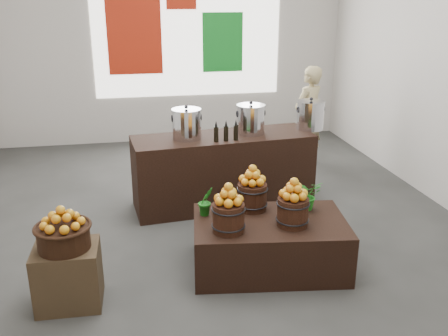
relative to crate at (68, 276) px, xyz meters
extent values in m
plane|color=#393937|center=(1.36, 1.38, -0.27)|extent=(7.00, 7.00, 0.00)
cube|color=#B6B0A8|center=(1.36, 4.88, 1.73)|extent=(6.00, 0.04, 4.00)
cube|color=white|center=(1.66, 4.86, 1.73)|extent=(3.20, 0.02, 2.40)
cube|color=#A6200C|center=(0.76, 4.85, 1.63)|extent=(0.90, 0.04, 1.40)
cube|color=#137B22|center=(2.26, 4.85, 1.43)|extent=(0.70, 0.04, 1.00)
cube|color=#473421|center=(0.00, 0.00, 0.00)|extent=(0.55, 0.45, 0.53)
cylinder|color=black|center=(0.00, 0.00, 0.36)|extent=(0.43, 0.43, 0.19)
cube|color=black|center=(1.84, 0.26, -0.02)|extent=(1.54, 1.07, 0.50)
cylinder|color=#32180D|center=(1.40, 0.11, 0.36)|extent=(0.29, 0.29, 0.27)
cylinder|color=#32180D|center=(2.01, 0.12, 0.36)|extent=(0.29, 0.29, 0.27)
cylinder|color=#32180D|center=(1.73, 0.54, 0.36)|extent=(0.29, 0.29, 0.27)
imported|color=#166515|center=(2.26, 0.44, 0.38)|extent=(0.31, 0.29, 0.30)
imported|color=#166515|center=(1.26, 0.50, 0.37)|extent=(0.19, 0.18, 0.28)
cube|color=black|center=(1.69, 1.84, 0.18)|extent=(2.24, 0.90, 0.89)
cylinder|color=silver|center=(1.25, 1.79, 0.79)|extent=(0.34, 0.34, 0.34)
cylinder|color=silver|center=(2.04, 1.87, 0.79)|extent=(0.34, 0.34, 0.34)
cylinder|color=silver|center=(2.83, 1.94, 0.79)|extent=(0.34, 0.34, 0.34)
imported|color=tan|center=(3.25, 3.13, 0.49)|extent=(0.66, 0.61, 1.51)
camera|label=1|loc=(0.59, -3.85, 2.27)|focal=40.00mm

